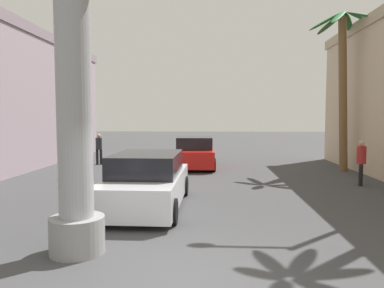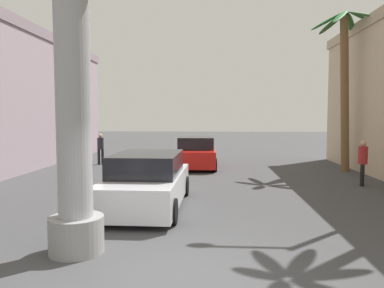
{
  "view_description": "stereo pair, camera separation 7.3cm",
  "coord_description": "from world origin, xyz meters",
  "px_view_note": "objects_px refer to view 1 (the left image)",
  "views": [
    {
      "loc": [
        0.49,
        -5.83,
        2.62
      ],
      "look_at": [
        0.0,
        3.72,
        1.9
      ],
      "focal_mm": 35.0,
      "sensor_mm": 36.0,
      "label": 1
    },
    {
      "loc": [
        0.56,
        -5.82,
        2.62
      ],
      "look_at": [
        0.0,
        3.72,
        1.9
      ],
      "focal_mm": 35.0,
      "sensor_mm": 36.0,
      "label": 2
    }
  ],
  "objects_px": {
    "car_lead": "(147,182)",
    "pedestrian_far_left": "(99,147)",
    "pedestrian_mid_right": "(361,159)",
    "car_far": "(195,153)",
    "palm_tree_mid_right": "(343,72)"
  },
  "relations": [
    {
      "from": "palm_tree_mid_right",
      "to": "pedestrian_far_left",
      "type": "relative_size",
      "value": 4.48
    },
    {
      "from": "car_lead",
      "to": "pedestrian_mid_right",
      "type": "xyz_separation_m",
      "value": [
        7.44,
        3.73,
        0.25
      ]
    },
    {
      "from": "palm_tree_mid_right",
      "to": "pedestrian_far_left",
      "type": "xyz_separation_m",
      "value": [
        -12.19,
        1.74,
        -3.68
      ]
    },
    {
      "from": "car_lead",
      "to": "pedestrian_far_left",
      "type": "height_order",
      "value": "pedestrian_far_left"
    },
    {
      "from": "pedestrian_mid_right",
      "to": "car_far",
      "type": "bearing_deg",
      "value": 143.92
    },
    {
      "from": "car_lead",
      "to": "palm_tree_mid_right",
      "type": "distance_m",
      "value": 11.65
    },
    {
      "from": "pedestrian_mid_right",
      "to": "pedestrian_far_left",
      "type": "distance_m",
      "value": 12.89
    },
    {
      "from": "car_far",
      "to": "palm_tree_mid_right",
      "type": "relative_size",
      "value": 0.57
    },
    {
      "from": "car_lead",
      "to": "palm_tree_mid_right",
      "type": "bearing_deg",
      "value": 43.29
    },
    {
      "from": "car_far",
      "to": "pedestrian_far_left",
      "type": "height_order",
      "value": "pedestrian_far_left"
    },
    {
      "from": "car_lead",
      "to": "palm_tree_mid_right",
      "type": "xyz_separation_m",
      "value": [
        7.99,
        7.52,
        3.92
      ]
    },
    {
      "from": "car_lead",
      "to": "pedestrian_far_left",
      "type": "xyz_separation_m",
      "value": [
        -4.21,
        9.26,
        0.23
      ]
    },
    {
      "from": "car_lead",
      "to": "car_far",
      "type": "relative_size",
      "value": 1.12
    },
    {
      "from": "car_lead",
      "to": "palm_tree_mid_right",
      "type": "height_order",
      "value": "palm_tree_mid_right"
    },
    {
      "from": "car_far",
      "to": "palm_tree_mid_right",
      "type": "xyz_separation_m",
      "value": [
        7.0,
        -0.91,
        3.92
      ]
    }
  ]
}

